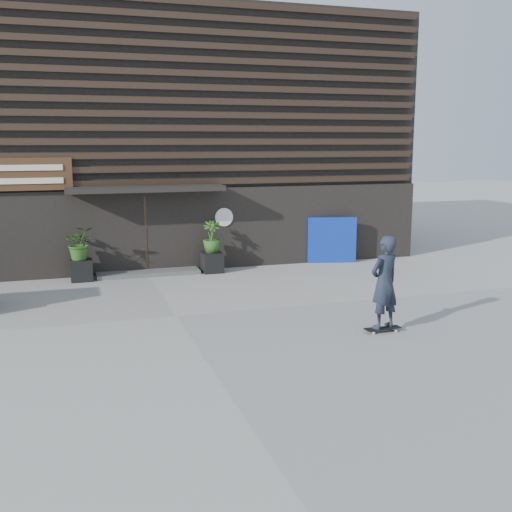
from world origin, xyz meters
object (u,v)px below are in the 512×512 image
object	(u,v)px
planter_pot_right	(212,262)
blue_tarp	(332,240)
skateboarder	(384,283)
planter_pot_left	(82,270)

from	to	relation	value
planter_pot_right	blue_tarp	size ratio (longest dim) A/B	0.38
blue_tarp	skateboarder	distance (m)	7.47
skateboarder	planter_pot_left	bearing A→B (deg)	130.02
blue_tarp	skateboarder	bearing A→B (deg)	-93.64
blue_tarp	planter_pot_right	bearing A→B (deg)	-163.10
planter_pot_right	blue_tarp	bearing A→B (deg)	4.22
blue_tarp	planter_pot_left	bearing A→B (deg)	-165.14
planter_pot_left	planter_pot_right	world-z (taller)	same
skateboarder	blue_tarp	bearing A→B (deg)	73.68
planter_pot_left	skateboarder	xyz separation A→B (m)	(5.77, -6.87, 0.75)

